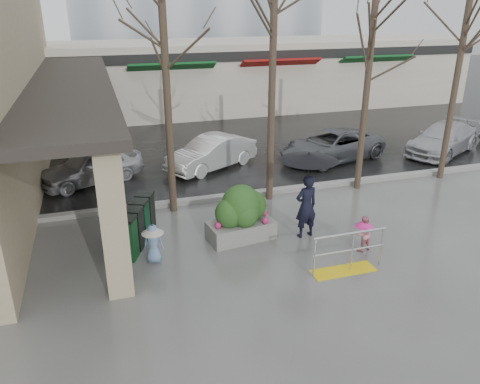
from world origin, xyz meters
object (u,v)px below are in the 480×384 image
tree_west (164,41)px  car_c (332,145)px  child_pink (363,231)px  handrail (347,257)px  planter (241,213)px  child_blue (153,240)px  car_b (212,153)px  car_d (443,139)px  tree_east (466,24)px  tree_mideast (371,44)px  tree_midwest (273,33)px  woman (307,184)px  car_a (91,166)px  news_boxes (137,224)px

tree_west → car_c: tree_west is taller
tree_west → child_pink: 7.41m
handrail → planter: planter is taller
child_blue → car_b: size_ratio=0.27×
tree_west → car_d: (12.15, 2.58, -4.45)m
tree_east → car_b: size_ratio=1.88×
handrail → tree_mideast: (3.14, 4.80, 4.48)m
tree_midwest → child_pink: tree_midwest is taller
woman → car_d: 10.51m
tree_midwest → woman: size_ratio=2.86×
tree_mideast → car_a: 10.38m
child_pink → car_a: bearing=-61.9°
tree_mideast → car_b: size_ratio=1.70×
woman → car_a: bearing=-55.8°
woman → car_d: (8.97, 5.40, -0.93)m
handrail → tree_west: size_ratio=0.28×
tree_west → planter: size_ratio=3.59×
handrail → tree_midwest: size_ratio=0.27×
woman → child_pink: (1.08, -1.20, -1.01)m
handrail → child_pink: size_ratio=1.96×
handrail → woman: 2.31m
news_boxes → car_c: car_c is taller
tree_east → child_blue: 12.36m
tree_west → news_boxes: bearing=-124.2°
tree_west → news_boxes: tree_west is taller
car_c → planter: bearing=-61.1°
child_pink → car_a: size_ratio=0.26×
handrail → woman: (-0.18, 1.98, 1.18)m
tree_west → car_d: tree_west is taller
news_boxes → car_c: size_ratio=0.45×
handrail → news_boxes: (-4.65, 2.91, 0.19)m
news_boxes → tree_east: bearing=33.0°
child_blue → car_a: size_ratio=0.28×
tree_east → child_pink: 8.51m
car_d → car_c: bearing=-123.8°
tree_east → child_pink: size_ratio=7.42×
child_pink → car_a: 9.90m
tree_mideast → car_d: bearing=24.5°
woman → car_c: (3.92, 5.93, -0.93)m
child_pink → car_c: car_c is taller
news_boxes → car_a: bearing=125.5°
tree_midwest → tree_east: size_ratio=0.97×
tree_mideast → car_c: (0.61, 3.11, -4.23)m
planter → news_boxes: (-2.74, 0.53, -0.18)m
handrail → car_a: 9.95m
handrail → child_blue: size_ratio=1.87×
tree_mideast → child_blue: 9.12m
tree_midwest → child_pink: 6.27m
car_d → planter: bearing=-92.8°
tree_mideast → car_c: bearing=78.9°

